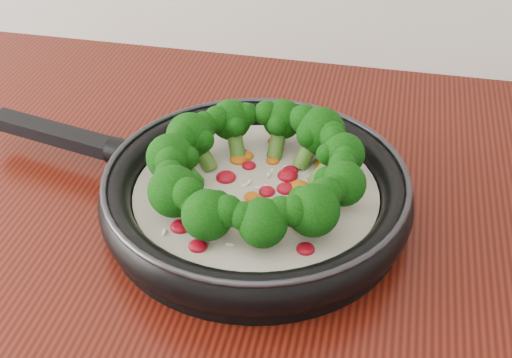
# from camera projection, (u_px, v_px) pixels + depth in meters

# --- Properties ---
(skillet) EXTENTS (0.55, 0.40, 0.10)m
(skillet) POSITION_uv_depth(u_px,v_px,m) (253.00, 188.00, 0.73)
(skillet) COLOR black
(skillet) RESTS_ON counter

